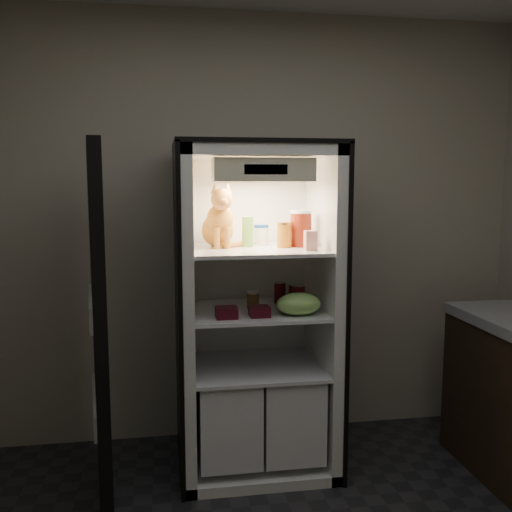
{
  "coord_description": "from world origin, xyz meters",
  "views": [
    {
      "loc": [
        -0.52,
        -1.81,
        1.66
      ],
      "look_at": [
        -0.0,
        1.32,
        1.24
      ],
      "focal_mm": 40.0,
      "sensor_mm": 36.0,
      "label": 1
    }
  ],
  "objects_px": {
    "cream_carton": "(310,241)",
    "soda_can_b": "(294,295)",
    "tabby_cat": "(219,223)",
    "parmesan_shaker": "(248,231)",
    "pepper_jar": "(301,228)",
    "condiment_jar": "(253,300)",
    "refrigerator": "(254,332)",
    "grape_bag": "(299,304)",
    "salsa_jar": "(284,235)",
    "soda_can_c": "(299,296)",
    "mayo_tub": "(261,235)",
    "berry_box_left": "(226,312)",
    "soda_can_a": "(280,293)",
    "berry_box_right": "(259,311)"
  },
  "relations": [
    {
      "from": "condiment_jar",
      "to": "salsa_jar",
      "type": "bearing_deg",
      "value": -6.33
    },
    {
      "from": "berry_box_right",
      "to": "refrigerator",
      "type": "bearing_deg",
      "value": 87.22
    },
    {
      "from": "grape_bag",
      "to": "berry_box_right",
      "type": "height_order",
      "value": "grape_bag"
    },
    {
      "from": "tabby_cat",
      "to": "soda_can_b",
      "type": "relative_size",
      "value": 2.94
    },
    {
      "from": "salsa_jar",
      "to": "soda_can_b",
      "type": "xyz_separation_m",
      "value": [
        0.08,
        0.07,
        -0.36
      ]
    },
    {
      "from": "refrigerator",
      "to": "berry_box_right",
      "type": "relative_size",
      "value": 17.36
    },
    {
      "from": "mayo_tub",
      "to": "salsa_jar",
      "type": "height_order",
      "value": "salsa_jar"
    },
    {
      "from": "refrigerator",
      "to": "cream_carton",
      "type": "distance_m",
      "value": 0.65
    },
    {
      "from": "soda_can_c",
      "to": "condiment_jar",
      "type": "xyz_separation_m",
      "value": [
        -0.26,
        0.03,
        -0.02
      ]
    },
    {
      "from": "parmesan_shaker",
      "to": "berry_box_left",
      "type": "relative_size",
      "value": 1.51
    },
    {
      "from": "parmesan_shaker",
      "to": "condiment_jar",
      "type": "height_order",
      "value": "parmesan_shaker"
    },
    {
      "from": "refrigerator",
      "to": "grape_bag",
      "type": "height_order",
      "value": "refrigerator"
    },
    {
      "from": "soda_can_b",
      "to": "grape_bag",
      "type": "xyz_separation_m",
      "value": [
        -0.03,
        -0.25,
        -0.0
      ]
    },
    {
      "from": "tabby_cat",
      "to": "berry_box_right",
      "type": "bearing_deg",
      "value": -58.8
    },
    {
      "from": "soda_can_b",
      "to": "condiment_jar",
      "type": "bearing_deg",
      "value": -168.36
    },
    {
      "from": "cream_carton",
      "to": "soda_can_a",
      "type": "height_order",
      "value": "cream_carton"
    },
    {
      "from": "pepper_jar",
      "to": "berry_box_right",
      "type": "xyz_separation_m",
      "value": [
        -0.27,
        -0.21,
        -0.43
      ]
    },
    {
      "from": "salsa_jar",
      "to": "grape_bag",
      "type": "xyz_separation_m",
      "value": [
        0.04,
        -0.17,
        -0.36
      ]
    },
    {
      "from": "soda_can_b",
      "to": "grape_bag",
      "type": "relative_size",
      "value": 0.51
    },
    {
      "from": "parmesan_shaker",
      "to": "soda_can_a",
      "type": "xyz_separation_m",
      "value": [
        0.2,
        0.06,
        -0.37
      ]
    },
    {
      "from": "refrigerator",
      "to": "mayo_tub",
      "type": "height_order",
      "value": "refrigerator"
    },
    {
      "from": "refrigerator",
      "to": "tabby_cat",
      "type": "bearing_deg",
      "value": 172.62
    },
    {
      "from": "soda_can_a",
      "to": "grape_bag",
      "type": "bearing_deg",
      "value": -82.94
    },
    {
      "from": "condiment_jar",
      "to": "grape_bag",
      "type": "height_order",
      "value": "grape_bag"
    },
    {
      "from": "berry_box_left",
      "to": "berry_box_right",
      "type": "xyz_separation_m",
      "value": [
        0.18,
        0.0,
        -0.0
      ]
    },
    {
      "from": "berry_box_left",
      "to": "berry_box_right",
      "type": "bearing_deg",
      "value": 1.3
    },
    {
      "from": "tabby_cat",
      "to": "cream_carton",
      "type": "bearing_deg",
      "value": -31.93
    },
    {
      "from": "condiment_jar",
      "to": "cream_carton",
      "type": "bearing_deg",
      "value": -31.29
    },
    {
      "from": "refrigerator",
      "to": "soda_can_b",
      "type": "bearing_deg",
      "value": 1.33
    },
    {
      "from": "cream_carton",
      "to": "soda_can_b",
      "type": "height_order",
      "value": "cream_carton"
    },
    {
      "from": "tabby_cat",
      "to": "soda_can_c",
      "type": "height_order",
      "value": "tabby_cat"
    },
    {
      "from": "refrigerator",
      "to": "soda_can_c",
      "type": "relative_size",
      "value": 13.97
    },
    {
      "from": "salsa_jar",
      "to": "soda_can_b",
      "type": "bearing_deg",
      "value": 42.65
    },
    {
      "from": "refrigerator",
      "to": "cream_carton",
      "type": "bearing_deg",
      "value": -39.23
    },
    {
      "from": "tabby_cat",
      "to": "parmesan_shaker",
      "type": "height_order",
      "value": "tabby_cat"
    },
    {
      "from": "soda_can_c",
      "to": "berry_box_right",
      "type": "distance_m",
      "value": 0.3
    },
    {
      "from": "pepper_jar",
      "to": "soda_can_b",
      "type": "xyz_separation_m",
      "value": [
        -0.03,
        0.04,
        -0.39
      ]
    },
    {
      "from": "berry_box_left",
      "to": "refrigerator",
      "type": "bearing_deg",
      "value": 51.84
    },
    {
      "from": "tabby_cat",
      "to": "berry_box_right",
      "type": "height_order",
      "value": "tabby_cat"
    },
    {
      "from": "soda_can_a",
      "to": "salsa_jar",
      "type": "bearing_deg",
      "value": -92.5
    },
    {
      "from": "pepper_jar",
      "to": "refrigerator",
      "type": "bearing_deg",
      "value": 172.84
    },
    {
      "from": "refrigerator",
      "to": "salsa_jar",
      "type": "xyz_separation_m",
      "value": [
        0.16,
        -0.07,
        0.57
      ]
    },
    {
      "from": "pepper_jar",
      "to": "condiment_jar",
      "type": "height_order",
      "value": "pepper_jar"
    },
    {
      "from": "cream_carton",
      "to": "condiment_jar",
      "type": "bearing_deg",
      "value": 148.71
    },
    {
      "from": "pepper_jar",
      "to": "condiment_jar",
      "type": "relative_size",
      "value": 2.08
    },
    {
      "from": "refrigerator",
      "to": "mayo_tub",
      "type": "distance_m",
      "value": 0.57
    },
    {
      "from": "parmesan_shaker",
      "to": "salsa_jar",
      "type": "bearing_deg",
      "value": -20.99
    },
    {
      "from": "cream_carton",
      "to": "soda_can_b",
      "type": "relative_size",
      "value": 0.86
    },
    {
      "from": "refrigerator",
      "to": "berry_box_left",
      "type": "bearing_deg",
      "value": -128.16
    },
    {
      "from": "parmesan_shaker",
      "to": "mayo_tub",
      "type": "distance_m",
      "value": 0.12
    }
  ]
}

